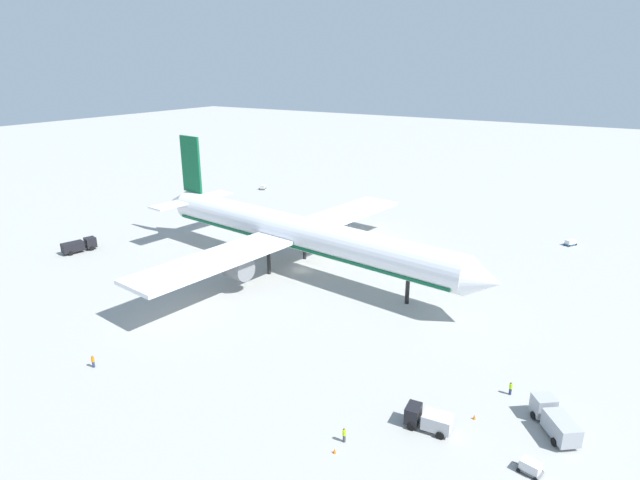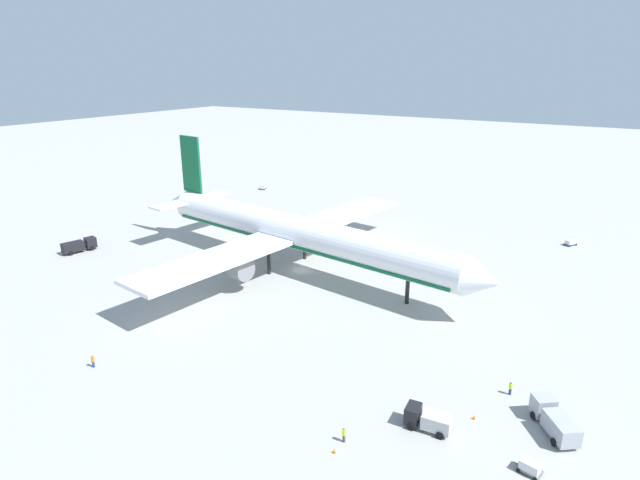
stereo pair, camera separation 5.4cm
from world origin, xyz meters
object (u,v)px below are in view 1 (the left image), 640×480
Objects in this scene: ground_worker_1 at (344,435)px; airliner at (295,233)px; service_truck_0 at (428,419)px; baggage_cart_0 at (570,242)px; ground_worker_2 at (93,361)px; traffic_cone_0 at (335,451)px; service_truck_2 at (79,245)px; baggage_cart_2 at (263,187)px; baggage_cart_1 at (530,467)px; ground_worker_0 at (511,388)px; traffic_cone_1 at (474,417)px; service_truck_1 at (555,420)px.

airliner is at bearing 130.24° from ground_worker_1.
service_truck_0 is 75.41m from baggage_cart_0.
ground_worker_2 reaches higher than traffic_cone_0.
baggage_cart_0 is (4.75, 75.26, -0.59)m from service_truck_0.
airliner is 62.32m from baggage_cart_0.
traffic_cone_0 is (77.19, -24.11, -1.16)m from service_truck_2.
ground_worker_1 reaches higher than baggage_cart_2.
service_truck_0 is at bearing 52.15° from traffic_cone_0.
service_truck_2 reaches higher than baggage_cart_1.
baggage_cart_1 is (50.20, -32.64, -6.67)m from airliner.
baggage_cart_2 is at bearing 131.13° from traffic_cone_0.
ground_worker_0 reaches higher than traffic_cone_0.
airliner is 51.60m from traffic_cone_1.
service_truck_1 is at bearing 83.22° from baggage_cart_1.
baggage_cart_2 is (-91.45, 7.52, 0.07)m from baggage_cart_0.
baggage_cart_1 is (-0.93, -7.84, -0.74)m from service_truck_1.
baggage_cart_2 is at bearing 139.37° from baggage_cart_1.
traffic_cone_0 is (79.91, -91.52, -0.49)m from baggage_cart_2.
baggage_cart_0 is at bearing 94.64° from baggage_cart_1.
service_truck_1 is 3.95× the size of ground_worker_1.
service_truck_2 is at bearing 177.40° from ground_worker_0.
service_truck_0 is at bearing -132.29° from traffic_cone_1.
traffic_cone_0 is at bearing -48.87° from baggage_cart_2.
airliner is 60.24m from baggage_cart_1.
airliner reaches higher than baggage_cart_1.
airliner reaches higher than ground_worker_0.
airliner reaches higher than ground_worker_2.
ground_worker_1 is 15.40m from traffic_cone_1.
ground_worker_0 is at bearing -24.10° from airliner.
service_truck_1 is at bearing 36.02° from ground_worker_1.
baggage_cart_0 is at bearing 44.74° from airliner.
baggage_cart_2 is at bearing 139.12° from traffic_cone_1.
ground_worker_2 is at bearing -93.82° from airliner.
ground_worker_2 is 3.13× the size of traffic_cone_1.
traffic_cone_1 is (46.08, 15.91, -0.60)m from ground_worker_2.
service_truck_0 is 0.76× the size of service_truck_1.
baggage_cart_2 is 1.97× the size of ground_worker_2.
traffic_cone_1 is (87.92, -11.05, -1.16)m from service_truck_2.
service_truck_0 is at bearing 174.85° from baggage_cart_1.
traffic_cone_0 is 16.90m from traffic_cone_1.
baggage_cart_1 is 128.65m from baggage_cart_2.
service_truck_0 is 9.55m from ground_worker_1.
service_truck_2 is 13.06× the size of traffic_cone_1.
airliner is at bearing 147.68° from traffic_cone_1.
ground_worker_2 is at bearing -154.73° from ground_worker_0.
service_truck_1 is at bearing 29.99° from service_truck_0.
ground_worker_0 is (90.27, -4.10, -0.57)m from service_truck_2.
ground_worker_2 is 35.47m from traffic_cone_0.
ground_worker_1 is at bearing -15.97° from service_truck_2.
ground_worker_0 is at bearing 71.29° from traffic_cone_1.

